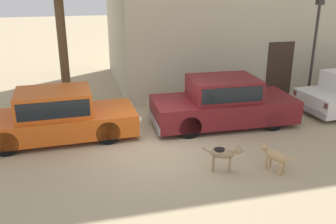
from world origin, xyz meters
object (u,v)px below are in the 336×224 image
object	(u,v)px
parked_sedan_nearest	(56,115)
stray_dog_spotted	(274,155)
parked_sedan_second	(223,102)
stray_dog_tan	(224,153)
street_lamp	(316,36)

from	to	relation	value
parked_sedan_nearest	stray_dog_spotted	bearing A→B (deg)	-34.64
parked_sedan_nearest	parked_sedan_second	size ratio (longest dim) A/B	1.00
stray_dog_tan	street_lamp	bearing A→B (deg)	64.64
parked_sedan_second	street_lamp	xyz separation A→B (m)	(4.01, 1.41, 1.69)
parked_sedan_second	parked_sedan_nearest	bearing A→B (deg)	-179.66
parked_sedan_second	stray_dog_spotted	size ratio (longest dim) A/B	5.11
parked_sedan_nearest	stray_dog_spotted	world-z (taller)	parked_sedan_nearest
stray_dog_spotted	street_lamp	xyz separation A→B (m)	(3.99, 4.56, 2.02)
street_lamp	stray_dog_tan	bearing A→B (deg)	-140.19
parked_sedan_nearest	street_lamp	distance (m)	9.30
parked_sedan_nearest	street_lamp	bearing A→B (deg)	6.38
stray_dog_spotted	stray_dog_tan	xyz separation A→B (m)	(-1.17, 0.26, 0.07)
parked_sedan_nearest	stray_dog_spotted	xyz separation A→B (m)	(5.06, -3.28, -0.30)
parked_sedan_second	stray_dog_tan	xyz separation A→B (m)	(-1.15, -2.90, -0.27)
stray_dog_spotted	stray_dog_tan	distance (m)	1.20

